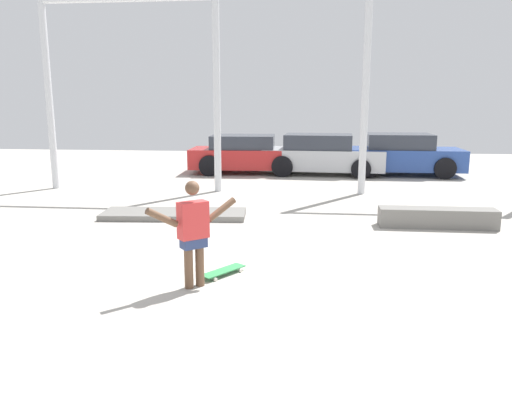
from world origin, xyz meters
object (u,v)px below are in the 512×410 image
object	(u,v)px
manual_pad	(174,214)
parked_car_red	(246,154)
grind_box	(437,218)
parked_car_blue	(401,155)
parked_car_silver	(322,155)
skateboarder	(193,230)
skateboard	(223,271)

from	to	relation	value
manual_pad	parked_car_red	size ratio (longest dim) A/B	0.77
grind_box	parked_car_blue	distance (m)	7.66
parked_car_silver	parked_car_blue	world-z (taller)	parked_car_blue
skateboarder	parked_car_red	bearing A→B (deg)	53.47
grind_box	skateboard	bearing A→B (deg)	-139.58
skateboard	parked_car_silver	world-z (taller)	parked_car_silver
manual_pad	parked_car_blue	size ratio (longest dim) A/B	0.79
manual_pad	parked_car_blue	bearing A→B (deg)	49.54
skateboarder	parked_car_red	xyz separation A→B (m)	(-0.67, 11.36, -0.15)
grind_box	parked_car_silver	size ratio (longest dim) A/B	0.54
skateboard	parked_car_blue	distance (m)	11.82
skateboarder	manual_pad	xyz separation A→B (m)	(-1.41, 4.16, -0.75)
parked_car_blue	parked_car_silver	bearing A→B (deg)	-175.90
grind_box	manual_pad	xyz separation A→B (m)	(-5.60, 0.35, -0.13)
grind_box	parked_car_blue	size ratio (longest dim) A/B	0.58
parked_car_silver	parked_car_blue	distance (m)	2.78
parked_car_silver	parked_car_blue	size ratio (longest dim) A/B	1.07
parked_car_red	skateboard	bearing A→B (deg)	-86.96
parked_car_silver	parked_car_blue	bearing A→B (deg)	6.96
skateboarder	skateboard	bearing A→B (deg)	18.35
skateboard	manual_pad	world-z (taller)	manual_pad
skateboard	manual_pad	distance (m)	4.04
parked_car_red	parked_car_blue	size ratio (longest dim) A/B	1.02
skateboarder	grind_box	distance (m)	5.70
parked_car_blue	skateboarder	bearing A→B (deg)	-111.87
skateboard	grind_box	distance (m)	5.10
parked_car_red	parked_car_blue	world-z (taller)	parked_car_blue
parked_car_blue	parked_car_red	bearing A→B (deg)	-178.42
skateboarder	parked_car_red	world-z (taller)	skateboarder
skateboarder	skateboard	xyz separation A→B (m)	(0.32, 0.51, -0.75)
manual_pad	parked_car_silver	distance (m)	7.92
parked_car_silver	parked_car_red	bearing A→B (deg)	-178.17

